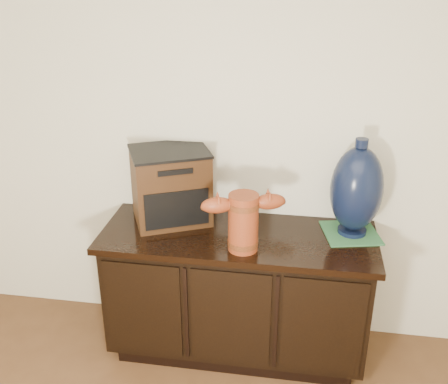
% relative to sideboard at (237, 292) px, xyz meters
% --- Properties ---
extents(sideboard, '(1.46, 0.56, 0.75)m').
position_rel_sideboard_xyz_m(sideboard, '(0.00, 0.00, 0.00)').
color(sideboard, black).
rests_on(sideboard, ground).
extents(terracotta_vessel, '(0.42, 0.20, 0.30)m').
position_rel_sideboard_xyz_m(terracotta_vessel, '(0.04, -0.15, 0.54)').
color(terracotta_vessel, '#923C1A').
rests_on(terracotta_vessel, sideboard).
extents(tv_radio, '(0.51, 0.47, 0.41)m').
position_rel_sideboard_xyz_m(tv_radio, '(-0.39, 0.12, 0.57)').
color(tv_radio, '#361E0D').
rests_on(tv_radio, sideboard).
extents(green_mat, '(0.33, 0.33, 0.01)m').
position_rel_sideboard_xyz_m(green_mat, '(0.59, 0.10, 0.37)').
color(green_mat, '#2E673B').
rests_on(green_mat, sideboard).
extents(lamp_base, '(0.32, 0.32, 0.52)m').
position_rel_sideboard_xyz_m(lamp_base, '(0.60, 0.10, 0.62)').
color(lamp_base, black).
rests_on(lamp_base, green_mat).
extents(spray_can, '(0.07, 0.07, 0.19)m').
position_rel_sideboard_xyz_m(spray_can, '(-0.29, 0.12, 0.46)').
color(spray_can, '#550E10').
rests_on(spray_can, sideboard).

